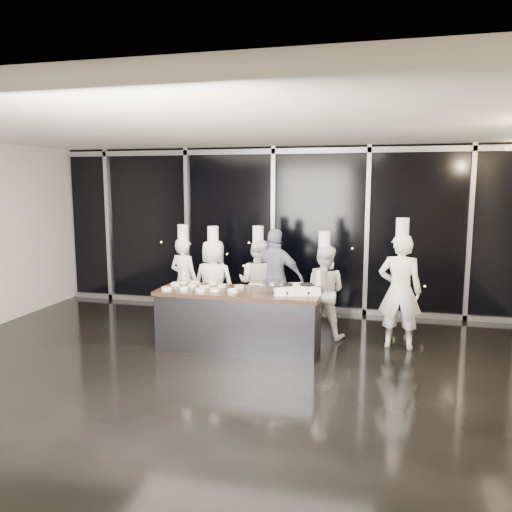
{
  "coord_description": "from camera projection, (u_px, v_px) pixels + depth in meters",
  "views": [
    {
      "loc": [
        2.01,
        -6.16,
        2.5
      ],
      "look_at": [
        0.19,
        1.2,
        1.39
      ],
      "focal_mm": 35.0,
      "sensor_mm": 36.0,
      "label": 1
    }
  ],
  "objects": [
    {
      "name": "chef_left",
      "position": [
        214.0,
        283.0,
        8.66
      ],
      "size": [
        0.79,
        0.55,
        1.77
      ],
      "rotation": [
        0.0,
        0.0,
        3.06
      ],
      "color": "silver",
      "rests_on": "ground"
    },
    {
      "name": "stock_pot",
      "position": [
        320.0,
        277.0,
        7.25
      ],
      "size": [
        0.27,
        0.27,
        0.22
      ],
      "primitive_type": "cylinder",
      "rotation": [
        0.0,
        0.0,
        0.26
      ],
      "color": "#ABABAD",
      "rests_on": "stove"
    },
    {
      "name": "guest",
      "position": [
        275.0,
        279.0,
        8.58
      ],
      "size": [
        1.07,
        0.57,
        1.73
      ],
      "rotation": [
        0.0,
        0.0,
        2.99
      ],
      "color": "#131436",
      "rests_on": "ground"
    },
    {
      "name": "room_shell",
      "position": [
        232.0,
        203.0,
        6.39
      ],
      "size": [
        9.02,
        7.02,
        3.21
      ],
      "color": "beige",
      "rests_on": "ground"
    },
    {
      "name": "prep_bowls",
      "position": [
        202.0,
        286.0,
        7.69
      ],
      "size": [
        1.17,
        0.73,
        0.05
      ],
      "color": "white",
      "rests_on": "demo_counter"
    },
    {
      "name": "chef_far_left",
      "position": [
        184.0,
        280.0,
        8.85
      ],
      "size": [
        0.65,
        0.52,
        1.78
      ],
      "rotation": [
        0.0,
        0.0,
        2.84
      ],
      "color": "silver",
      "rests_on": "ground"
    },
    {
      "name": "chef_center",
      "position": [
        258.0,
        282.0,
        8.69
      ],
      "size": [
        0.85,
        0.71,
        1.77
      ],
      "rotation": [
        0.0,
        0.0,
        2.95
      ],
      "color": "silver",
      "rests_on": "ground"
    },
    {
      "name": "window_wall",
      "position": [
        274.0,
        229.0,
        9.82
      ],
      "size": [
        8.9,
        0.11,
        3.2
      ],
      "color": "black",
      "rests_on": "ground"
    },
    {
      "name": "chef_side",
      "position": [
        400.0,
        290.0,
        7.53
      ],
      "size": [
        0.67,
        0.47,
        1.99
      ],
      "rotation": [
        0.0,
        0.0,
        3.06
      ],
      "color": "silver",
      "rests_on": "ground"
    },
    {
      "name": "demo_counter",
      "position": [
        239.0,
        319.0,
        7.56
      ],
      "size": [
        2.46,
        0.86,
        0.9
      ],
      "color": "#323337",
      "rests_on": "ground"
    },
    {
      "name": "stove",
      "position": [
        296.0,
        289.0,
        7.29
      ],
      "size": [
        0.74,
        0.56,
        0.14
      ],
      "rotation": [
        0.0,
        0.0,
        0.26
      ],
      "color": "white",
      "rests_on": "demo_counter"
    },
    {
      "name": "frying_pan",
      "position": [
        273.0,
        282.0,
        7.27
      ],
      "size": [
        0.62,
        0.42,
        0.06
      ],
      "rotation": [
        0.0,
        0.0,
        0.26
      ],
      "color": "slate",
      "rests_on": "stove"
    },
    {
      "name": "chef_right",
      "position": [
        323.0,
        291.0,
        8.07
      ],
      "size": [
        0.79,
        0.64,
        1.74
      ],
      "rotation": [
        0.0,
        0.0,
        3.05
      ],
      "color": "silver",
      "rests_on": "ground"
    },
    {
      "name": "squeeze_bottle",
      "position": [
        184.0,
        277.0,
        8.05
      ],
      "size": [
        0.06,
        0.06,
        0.21
      ],
      "color": "white",
      "rests_on": "demo_counter"
    },
    {
      "name": "ground",
      "position": [
        221.0,
        369.0,
        6.76
      ],
      "size": [
        9.0,
        9.0,
        0.0
      ],
      "primitive_type": "plane",
      "color": "black",
      "rests_on": "ground"
    }
  ]
}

